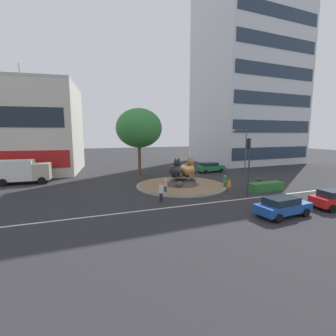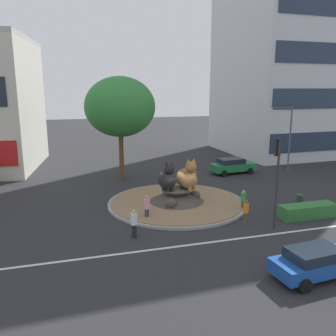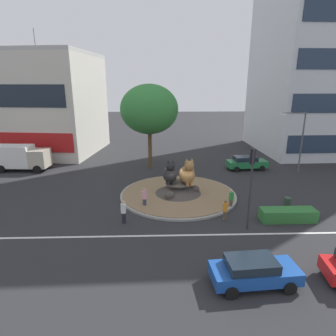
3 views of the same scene
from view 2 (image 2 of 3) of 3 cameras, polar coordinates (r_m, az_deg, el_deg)
ground_plane at (r=27.17m, az=1.39°, el=-5.80°), size 160.00×160.00×0.00m
lane_centreline at (r=20.99m, az=7.41°, el=-11.66°), size 112.00×0.20×0.01m
roundabout_island at (r=27.05m, az=1.41°, el=-5.05°), size 10.41×10.41×1.21m
cat_statue_black at (r=26.41m, az=-0.13°, el=-1.75°), size 1.45×2.30×2.23m
cat_statue_tabby at (r=26.63m, az=3.17°, el=-1.50°), size 1.74×2.57×2.41m
traffic_light_mast at (r=22.52m, az=17.12°, el=0.08°), size 0.34×0.46×5.67m
office_tower at (r=53.25m, az=21.05°, el=21.38°), size 19.89×15.85×34.74m
clipped_hedge_strip at (r=26.15m, az=21.53°, el=-6.42°), size 4.01×1.20×0.90m
broadleaf_tree_behind_island at (r=33.78m, az=-7.71°, el=9.68°), size 6.57×6.57×9.71m
streetlight_arm at (r=37.58m, az=18.57°, el=5.10°), size 2.80×0.24×6.83m
pedestrian_pink_shirt at (r=23.81m, az=-3.42°, el=-6.31°), size 0.40×0.40×1.67m
pedestrian_orange_shirt at (r=23.66m, az=12.40°, el=-6.77°), size 0.34×0.34×1.62m
pedestrian_white_shirt at (r=21.12m, az=-5.48°, el=-8.75°), size 0.38×0.38×1.74m
pedestrian_green_shirt at (r=25.96m, az=12.00°, el=-5.08°), size 0.37×0.37×1.56m
sedan_on_far_lane at (r=37.13m, az=10.31°, el=0.39°), size 4.71×2.31×1.57m
parked_car_right at (r=18.33m, az=22.69°, el=-13.71°), size 4.46×2.23×1.45m
litter_bin at (r=28.32m, az=20.33°, el=-4.88°), size 0.56×0.56×0.90m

